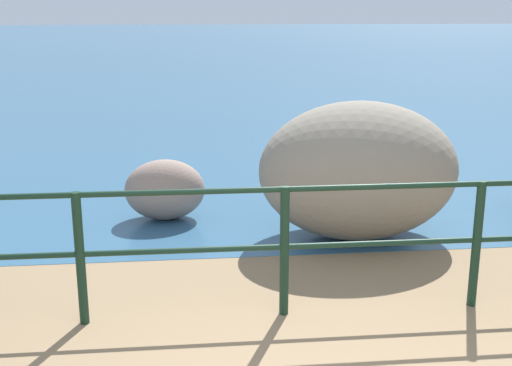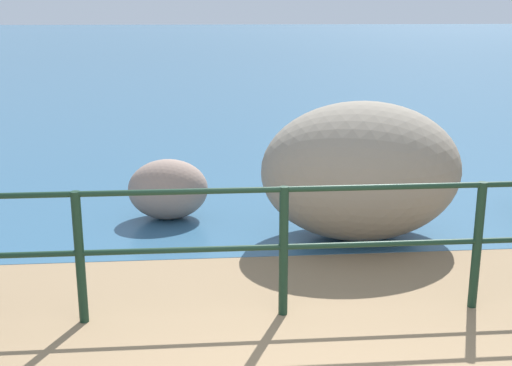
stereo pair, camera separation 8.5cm
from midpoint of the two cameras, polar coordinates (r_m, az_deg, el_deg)
The scene contains 5 objects.
ground_plane at distance 22.95m, azimuth -4.30°, elevation 9.12°, with size 120.00×120.00×0.10m, color #846B4C.
sea_surface at distance 50.85m, azimuth -5.28°, elevation 12.37°, with size 120.00×90.00×0.01m, color #2D5675.
promenade_railing at distance 4.92m, azimuth 2.01°, elevation -4.56°, with size 9.12×0.07×1.02m.
breakwater_boulder_main at distance 6.66m, azimuth 8.54°, elevation 1.07°, with size 2.02×1.44×1.40m.
breakwater_boulder_left at distance 7.33m, azimuth -8.27°, elevation -0.59°, with size 0.88×0.63×0.68m.
Camera 1 is at (-0.69, -2.82, 2.29)m, focal length 45.93 mm.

